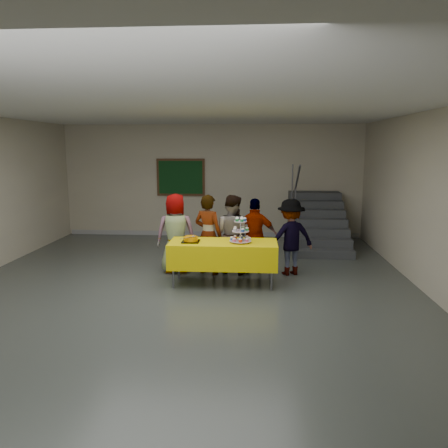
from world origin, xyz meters
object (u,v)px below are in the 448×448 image
object	(u,v)px
schoolchild_d	(255,236)
staircase	(316,225)
schoolchild_c	(231,234)
schoolchild_a	(176,233)
bake_table	(223,254)
bear_cake	(191,239)
schoolchild_e	(290,237)
cupcake_stand	(241,232)
noticeboard	(181,177)
schoolchild_b	(208,235)

from	to	relation	value
schoolchild_d	staircase	xyz separation A→B (m)	(1.53, 2.61, -0.23)
schoolchild_c	staircase	world-z (taller)	staircase
schoolchild_d	schoolchild_a	bearing A→B (deg)	4.71
bake_table	schoolchild_a	size ratio (longest dim) A/B	1.22
bear_cake	schoolchild_e	size ratio (longest dim) A/B	0.25
bake_table	cupcake_stand	bearing A→B (deg)	-6.92
schoolchild_c	noticeboard	bearing A→B (deg)	-43.54
schoolchild_a	schoolchild_c	world-z (taller)	schoolchild_a
schoolchild_b	schoolchild_c	world-z (taller)	schoolchild_b
schoolchild_b	noticeboard	xyz separation A→B (m)	(-1.12, 3.59, 0.84)
bear_cake	staircase	xyz separation A→B (m)	(2.65, 3.45, -0.34)
bear_cake	schoolchild_d	distance (m)	1.41
bear_cake	schoolchild_e	bearing A→B (deg)	23.11
bake_table	schoolchild_e	world-z (taller)	schoolchild_e
schoolchild_a	schoolchild_b	world-z (taller)	schoolchild_a
staircase	cupcake_stand	bearing A→B (deg)	-117.41
bake_table	schoolchild_e	distance (m)	1.43
schoolchild_a	schoolchild_e	distance (m)	2.19
schoolchild_b	schoolchild_d	size ratio (longest dim) A/B	1.06
schoolchild_a	schoolchild_c	xyz separation A→B (m)	(1.07, 0.05, -0.01)
bear_cake	schoolchild_e	world-z (taller)	schoolchild_e
bake_table	bear_cake	distance (m)	0.63
bake_table	bear_cake	bearing A→B (deg)	-174.88
schoolchild_d	schoolchild_b	bearing A→B (deg)	11.38
bear_cake	staircase	size ratio (longest dim) A/B	0.15
schoolchild_e	noticeboard	size ratio (longest dim) A/B	1.11
cupcake_stand	bear_cake	bearing A→B (deg)	-179.10
bake_table	noticeboard	size ratio (longest dim) A/B	1.45
schoolchild_a	staircase	xyz separation A→B (m)	(3.05, 2.69, -0.28)
schoolchild_b	cupcake_stand	bearing A→B (deg)	156.18
schoolchild_d	bear_cake	bearing A→B (deg)	38.70
bear_cake	schoolchild_d	xyz separation A→B (m)	(1.12, 0.84, -0.11)
bake_table	schoolchild_c	bearing A→B (deg)	82.22
schoolchild_b	bear_cake	bearing A→B (deg)	94.59
bear_cake	noticeboard	xyz separation A→B (m)	(-0.89, 4.29, 0.77)
schoolchild_b	schoolchild_c	distance (m)	0.45
staircase	noticeboard	distance (m)	3.80
schoolchild_a	staircase	world-z (taller)	staircase
staircase	noticeboard	world-z (taller)	noticeboard
cupcake_stand	schoolchild_a	bearing A→B (deg)	149.38
schoolchild_a	staircase	distance (m)	4.08
cupcake_stand	staircase	xyz separation A→B (m)	(1.78, 3.44, -0.46)
bear_cake	staircase	distance (m)	4.36
schoolchild_c	schoolchild_d	xyz separation A→B (m)	(0.46, 0.02, -0.03)
schoolchild_d	schoolchild_e	distance (m)	0.67
bear_cake	noticeboard	distance (m)	4.45
schoolchild_d	staircase	world-z (taller)	staircase
schoolchild_d	staircase	distance (m)	3.03
schoolchild_b	schoolchild_d	world-z (taller)	schoolchild_b
bear_cake	schoolchild_c	xyz separation A→B (m)	(0.67, 0.82, -0.07)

